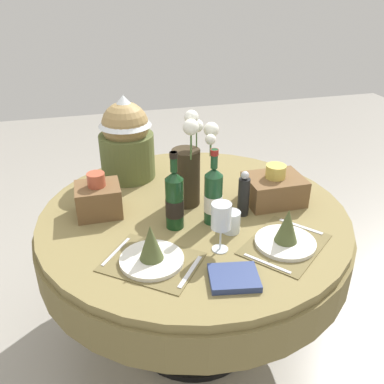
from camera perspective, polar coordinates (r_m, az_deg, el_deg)
ground at (r=2.35m, az=0.23°, el=-18.45°), size 8.00×8.00×0.00m
dining_table at (r=1.95m, az=0.26°, el=-5.88°), size 1.40×1.40×0.74m
place_setting_left at (r=1.55m, az=-5.57°, el=-8.16°), size 0.43×0.41×0.16m
place_setting_right at (r=1.68m, az=12.75°, el=-5.74°), size 0.43×0.42×0.16m
flower_vase at (r=1.86m, az=-0.46°, el=3.35°), size 0.21×0.20×0.45m
wine_bottle_left at (r=1.71m, az=-2.40°, el=-1.07°), size 0.08×0.08×0.34m
wine_bottle_right at (r=1.74m, az=2.93°, el=-0.48°), size 0.08×0.08×0.33m
wine_glass_right at (r=1.56m, az=4.01°, el=-3.43°), size 0.08×0.08×0.20m
tumbler_near_left at (r=1.73m, az=5.37°, el=-4.06°), size 0.08×0.08×0.09m
pepper_mill at (r=1.82m, az=7.08°, el=-0.42°), size 0.05×0.05×0.21m
book_on_table at (r=1.49m, az=5.75°, el=-11.57°), size 0.19×0.17×0.02m
gift_tub_back_left at (r=2.14m, az=-9.02°, el=7.70°), size 0.28×0.28×0.43m
woven_basket_side_left at (r=1.87m, az=-12.68°, el=-0.84°), size 0.19×0.17×0.20m
woven_basket_side_right at (r=1.96m, az=11.15°, el=0.52°), size 0.26×0.20×0.18m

